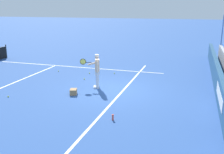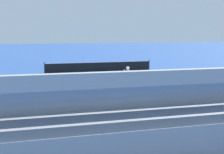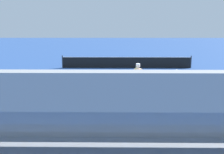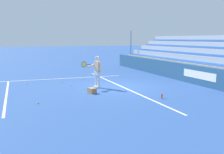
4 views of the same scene
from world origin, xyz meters
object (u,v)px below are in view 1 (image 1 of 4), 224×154
(ball_box_cardboard, at_px, (73,92))
(tennis_ball_by_box, at_px, (114,73))
(tennis_ball_far_right, at_px, (8,96))
(tennis_ball_far_left, at_px, (89,73))
(tennis_ball_midcourt, at_px, (84,79))
(tennis_ball_on_baseline, at_px, (58,71))
(water_bottle, at_px, (113,117))
(tennis_player, at_px, (97,71))

(ball_box_cardboard, distance_m, tennis_ball_by_box, 4.40)
(tennis_ball_far_right, xyz_separation_m, tennis_ball_by_box, (5.60, -3.32, 0.00))
(tennis_ball_far_left, bearing_deg, ball_box_cardboard, -168.31)
(tennis_ball_far_right, xyz_separation_m, tennis_ball_midcourt, (3.82, -2.09, 0.00))
(tennis_ball_by_box, bearing_deg, ball_box_cardboard, 171.41)
(tennis_ball_midcourt, relative_size, tennis_ball_on_baseline, 1.00)
(tennis_ball_midcourt, bearing_deg, tennis_ball_far_right, 151.28)
(tennis_ball_midcourt, xyz_separation_m, tennis_ball_on_baseline, (1.24, 2.33, 0.00))
(tennis_ball_by_box, relative_size, tennis_ball_midcourt, 1.00)
(ball_box_cardboard, xyz_separation_m, tennis_ball_midcourt, (2.56, 0.57, -0.10))
(tennis_ball_far_right, relative_size, tennis_ball_by_box, 1.00)
(water_bottle, bearing_deg, tennis_player, 29.09)
(tennis_ball_midcourt, height_order, tennis_ball_on_baseline, same)
(tennis_player, height_order, water_bottle, tennis_player)
(tennis_ball_far_right, height_order, tennis_ball_on_baseline, same)
(tennis_player, bearing_deg, tennis_ball_far_left, 29.84)
(tennis_ball_far_right, bearing_deg, tennis_ball_far_left, -19.74)
(tennis_player, bearing_deg, tennis_ball_on_baseline, 55.24)
(tennis_player, distance_m, tennis_ball_on_baseline, 4.43)
(tennis_ball_midcourt, relative_size, water_bottle, 0.30)
(tennis_ball_far_right, distance_m, tennis_ball_on_baseline, 5.07)
(tennis_ball_far_right, bearing_deg, tennis_player, -52.30)
(tennis_ball_far_right, relative_size, tennis_ball_midcourt, 1.00)
(tennis_ball_on_baseline, bearing_deg, ball_box_cardboard, -142.70)
(ball_box_cardboard, relative_size, tennis_ball_far_right, 6.06)
(tennis_ball_midcourt, bearing_deg, tennis_ball_far_left, 10.08)
(tennis_ball_midcourt, bearing_deg, tennis_ball_by_box, -34.53)
(tennis_ball_far_left, bearing_deg, tennis_player, -150.16)
(tennis_player, xyz_separation_m, tennis_ball_on_baseline, (2.48, 3.57, -0.86))
(tennis_player, distance_m, ball_box_cardboard, 1.67)
(tennis_ball_far_right, distance_m, tennis_ball_by_box, 6.51)
(tennis_ball_midcourt, bearing_deg, ball_box_cardboard, -167.48)
(tennis_ball_on_baseline, bearing_deg, water_bottle, -137.30)
(tennis_ball_far_left, xyz_separation_m, water_bottle, (-6.09, -3.44, 0.08))
(tennis_ball_far_right, bearing_deg, tennis_ball_by_box, -30.64)
(tennis_ball_far_right, bearing_deg, tennis_ball_on_baseline, 2.65)
(tennis_player, height_order, tennis_ball_far_left, tennis_player)
(tennis_ball_on_baseline, xyz_separation_m, tennis_ball_far_left, (0.11, -2.09, 0.00))
(ball_box_cardboard, bearing_deg, tennis_ball_on_baseline, 37.30)
(tennis_ball_on_baseline, distance_m, water_bottle, 8.15)
(tennis_ball_far_right, bearing_deg, water_bottle, -99.93)
(tennis_ball_far_right, xyz_separation_m, tennis_ball_far_left, (5.17, -1.85, 0.00))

